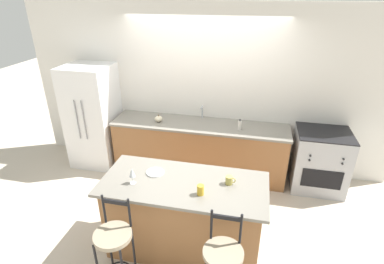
{
  "coord_description": "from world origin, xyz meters",
  "views": [
    {
      "loc": [
        0.83,
        -3.92,
        2.86
      ],
      "look_at": [
        0.06,
        -0.47,
        1.15
      ],
      "focal_mm": 28.0,
      "sensor_mm": 36.0,
      "label": 1
    }
  ],
  "objects_px": {
    "oven_range": "(319,160)",
    "wine_glass": "(132,173)",
    "refrigerator": "(93,116)",
    "coffee_mug": "(229,180)",
    "bar_stool_far": "(223,263)",
    "soap_bottle": "(240,125)",
    "dinner_plate": "(155,172)",
    "pumpkin_decoration": "(159,119)",
    "bar_stool_near": "(115,245)",
    "tumbler_cup": "(200,190)"
  },
  "relations": [
    {
      "from": "wine_glass",
      "to": "dinner_plate",
      "type": "bearing_deg",
      "value": 54.83
    },
    {
      "from": "coffee_mug",
      "to": "soap_bottle",
      "type": "xyz_separation_m",
      "value": [
        -0.0,
        1.52,
        -0.03
      ]
    },
    {
      "from": "dinner_plate",
      "to": "pumpkin_decoration",
      "type": "height_order",
      "value": "pumpkin_decoration"
    },
    {
      "from": "bar_stool_near",
      "to": "bar_stool_far",
      "type": "bearing_deg",
      "value": 0.98
    },
    {
      "from": "soap_bottle",
      "to": "tumbler_cup",
      "type": "bearing_deg",
      "value": -98.46
    },
    {
      "from": "soap_bottle",
      "to": "oven_range",
      "type": "bearing_deg",
      "value": 2.86
    },
    {
      "from": "dinner_plate",
      "to": "refrigerator",
      "type": "bearing_deg",
      "value": 136.88
    },
    {
      "from": "wine_glass",
      "to": "tumbler_cup",
      "type": "relative_size",
      "value": 1.65
    },
    {
      "from": "bar_stool_near",
      "to": "bar_stool_far",
      "type": "relative_size",
      "value": 1.0
    },
    {
      "from": "oven_range",
      "to": "bar_stool_near",
      "type": "height_order",
      "value": "bar_stool_near"
    },
    {
      "from": "coffee_mug",
      "to": "soap_bottle",
      "type": "relative_size",
      "value": 0.64
    },
    {
      "from": "tumbler_cup",
      "to": "pumpkin_decoration",
      "type": "relative_size",
      "value": 0.9
    },
    {
      "from": "tumbler_cup",
      "to": "pumpkin_decoration",
      "type": "distance_m",
      "value": 2.07
    },
    {
      "from": "dinner_plate",
      "to": "wine_glass",
      "type": "bearing_deg",
      "value": -125.17
    },
    {
      "from": "refrigerator",
      "to": "wine_glass",
      "type": "relative_size",
      "value": 9.51
    },
    {
      "from": "tumbler_cup",
      "to": "soap_bottle",
      "type": "bearing_deg",
      "value": 81.54
    },
    {
      "from": "pumpkin_decoration",
      "to": "soap_bottle",
      "type": "height_order",
      "value": "soap_bottle"
    },
    {
      "from": "wine_glass",
      "to": "coffee_mug",
      "type": "relative_size",
      "value": 1.66
    },
    {
      "from": "coffee_mug",
      "to": "pumpkin_decoration",
      "type": "relative_size",
      "value": 0.9
    },
    {
      "from": "coffee_mug",
      "to": "soap_bottle",
      "type": "height_order",
      "value": "soap_bottle"
    },
    {
      "from": "refrigerator",
      "to": "coffee_mug",
      "type": "height_order",
      "value": "refrigerator"
    },
    {
      "from": "bar_stool_far",
      "to": "oven_range",
      "type": "bearing_deg",
      "value": 62.78
    },
    {
      "from": "oven_range",
      "to": "wine_glass",
      "type": "height_order",
      "value": "wine_glass"
    },
    {
      "from": "dinner_plate",
      "to": "wine_glass",
      "type": "height_order",
      "value": "wine_glass"
    },
    {
      "from": "coffee_mug",
      "to": "oven_range",
      "type": "bearing_deg",
      "value": 51.94
    },
    {
      "from": "dinner_plate",
      "to": "coffee_mug",
      "type": "distance_m",
      "value": 0.85
    },
    {
      "from": "coffee_mug",
      "to": "tumbler_cup",
      "type": "height_order",
      "value": "tumbler_cup"
    },
    {
      "from": "oven_range",
      "to": "dinner_plate",
      "type": "relative_size",
      "value": 4.61
    },
    {
      "from": "bar_stool_far",
      "to": "soap_bottle",
      "type": "relative_size",
      "value": 6.3
    },
    {
      "from": "wine_glass",
      "to": "oven_range",
      "type": "bearing_deg",
      "value": 38.51
    },
    {
      "from": "bar_stool_far",
      "to": "bar_stool_near",
      "type": "bearing_deg",
      "value": -179.02
    },
    {
      "from": "tumbler_cup",
      "to": "wine_glass",
      "type": "bearing_deg",
      "value": 177.33
    },
    {
      "from": "refrigerator",
      "to": "coffee_mug",
      "type": "distance_m",
      "value": 2.94
    },
    {
      "from": "oven_range",
      "to": "tumbler_cup",
      "type": "xyz_separation_m",
      "value": [
        -1.51,
        -1.83,
        0.53
      ]
    },
    {
      "from": "dinner_plate",
      "to": "pumpkin_decoration",
      "type": "xyz_separation_m",
      "value": [
        -0.46,
        1.51,
        -0.01
      ]
    },
    {
      "from": "pumpkin_decoration",
      "to": "bar_stool_near",
      "type": "bearing_deg",
      "value": -82.65
    },
    {
      "from": "oven_range",
      "to": "coffee_mug",
      "type": "distance_m",
      "value": 2.08
    },
    {
      "from": "dinner_plate",
      "to": "wine_glass",
      "type": "xyz_separation_m",
      "value": [
        -0.17,
        -0.24,
        0.12
      ]
    },
    {
      "from": "oven_range",
      "to": "bar_stool_near",
      "type": "bearing_deg",
      "value": -133.74
    },
    {
      "from": "bar_stool_near",
      "to": "oven_range",
      "type": "bearing_deg",
      "value": 46.26
    },
    {
      "from": "oven_range",
      "to": "dinner_plate",
      "type": "bearing_deg",
      "value": -143.31
    },
    {
      "from": "refrigerator",
      "to": "dinner_plate",
      "type": "bearing_deg",
      "value": -43.12
    },
    {
      "from": "tumbler_cup",
      "to": "oven_range",
      "type": "bearing_deg",
      "value": 50.54
    },
    {
      "from": "bar_stool_near",
      "to": "wine_glass",
      "type": "bearing_deg",
      "value": 90.83
    },
    {
      "from": "bar_stool_near",
      "to": "pumpkin_decoration",
      "type": "bearing_deg",
      "value": 97.35
    },
    {
      "from": "bar_stool_far",
      "to": "tumbler_cup",
      "type": "bearing_deg",
      "value": 121.52
    },
    {
      "from": "dinner_plate",
      "to": "tumbler_cup",
      "type": "height_order",
      "value": "tumbler_cup"
    },
    {
      "from": "oven_range",
      "to": "pumpkin_decoration",
      "type": "relative_size",
      "value": 7.71
    },
    {
      "from": "pumpkin_decoration",
      "to": "soap_bottle",
      "type": "relative_size",
      "value": 0.71
    },
    {
      "from": "coffee_mug",
      "to": "dinner_plate",
      "type": "bearing_deg",
      "value": 178.15
    }
  ]
}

